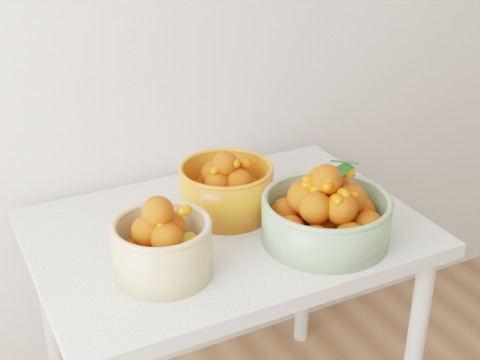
# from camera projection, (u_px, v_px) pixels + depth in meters

# --- Properties ---
(table) EXTENTS (1.00, 0.70, 0.75)m
(table) POSITION_uv_depth(u_px,v_px,m) (227.00, 257.00, 1.80)
(table) COLOR silver
(table) RESTS_ON ground
(bowl_cream) EXTENTS (0.30, 0.30, 0.20)m
(bowl_cream) POSITION_uv_depth(u_px,v_px,m) (163.00, 246.00, 1.53)
(bowl_cream) COLOR tan
(bowl_cream) RESTS_ON table
(bowl_green) EXTENTS (0.42, 0.42, 0.21)m
(bowl_green) POSITION_uv_depth(u_px,v_px,m) (326.00, 214.00, 1.67)
(bowl_green) COLOR gray
(bowl_green) RESTS_ON table
(bowl_orange) EXTENTS (0.26, 0.26, 0.18)m
(bowl_orange) POSITION_uv_depth(u_px,v_px,m) (226.00, 188.00, 1.80)
(bowl_orange) COLOR orange
(bowl_orange) RESTS_ON table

